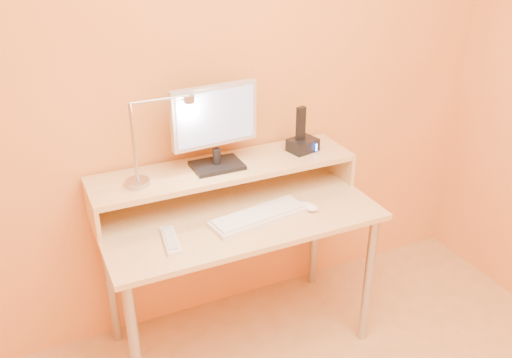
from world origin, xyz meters
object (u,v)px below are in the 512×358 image
keyboard (259,217)px  mouse (308,206)px  remote_control (170,241)px  monitor_panel (214,116)px  phone_dock (303,145)px  lamp_base (138,183)px

keyboard → mouse: bearing=-13.0°
mouse → remote_control: mouse is taller
mouse → monitor_panel: bearing=116.4°
phone_dock → remote_control: bearing=-173.5°
monitor_panel → phone_dock: 0.48m
phone_dock → monitor_panel: bearing=165.8°
phone_dock → keyboard: 0.45m
lamp_base → mouse: lamp_base is taller
monitor_panel → remote_control: monitor_panel is taller
lamp_base → remote_control: 0.29m
phone_dock → keyboard: phone_dock is taller
mouse → keyboard: bearing=151.8°
monitor_panel → keyboard: monitor_panel is taller
phone_dock → remote_control: (-0.74, -0.26, -0.18)m
lamp_base → mouse: bearing=-18.5°
phone_dock → keyboard: (-0.34, -0.24, -0.18)m
mouse → phone_dock: bearing=43.3°
monitor_panel → mouse: size_ratio=4.07×
lamp_base → remote_control: size_ratio=0.50×
lamp_base → keyboard: lamp_base is taller
phone_dock → mouse: (-0.11, -0.26, -0.17)m
phone_dock → remote_control: 0.80m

